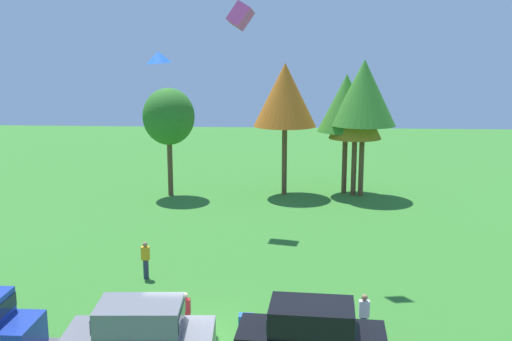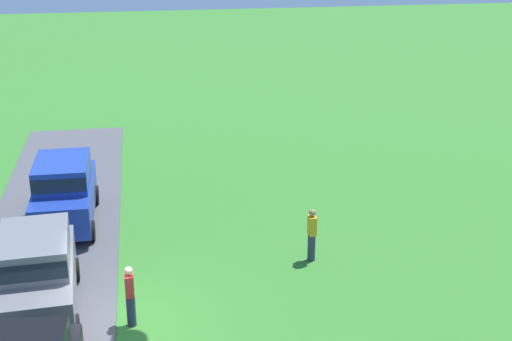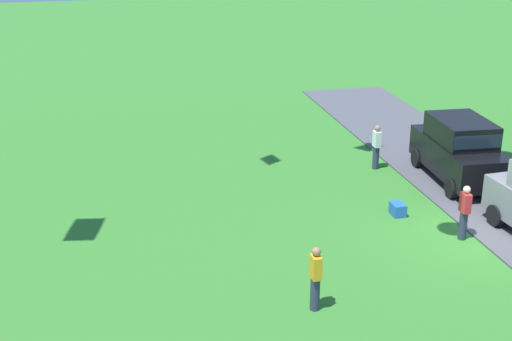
{
  "view_description": "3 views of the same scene",
  "coord_description": "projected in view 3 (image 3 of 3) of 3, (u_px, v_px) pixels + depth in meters",
  "views": [
    {
      "loc": [
        3.67,
        -19.25,
        10.01
      ],
      "look_at": [
        2.0,
        6.02,
        4.94
      ],
      "focal_mm": 42.0,
      "sensor_mm": 36.0,
      "label": 1
    },
    {
      "loc": [
        16.29,
        0.81,
        10.33
      ],
      "look_at": [
        -0.57,
        3.61,
        3.96
      ],
      "focal_mm": 50.0,
      "sensor_mm": 36.0,
      "label": 2
    },
    {
      "loc": [
        -17.53,
        10.6,
        9.45
      ],
      "look_at": [
        -0.24,
        6.6,
        2.78
      ],
      "focal_mm": 50.0,
      "sensor_mm": 36.0,
      "label": 3
    }
  ],
  "objects": [
    {
      "name": "person_on_lawn",
      "position": [
        315.0,
        278.0,
        17.37
      ],
      "size": [
        0.36,
        0.24,
        1.71
      ],
      "color": "#2D334C",
      "rests_on": "ground"
    },
    {
      "name": "cooler_box",
      "position": [
        398.0,
        209.0,
        22.95
      ],
      "size": [
        0.56,
        0.4,
        0.4
      ],
      "primitive_type": "cube",
      "color": "blue",
      "rests_on": "ground"
    },
    {
      "name": "ground_plane",
      "position": [
        467.0,
        236.0,
        21.55
      ],
      "size": [
        120.0,
        120.0,
        0.0
      ],
      "primitive_type": "plane",
      "color": "#337528"
    },
    {
      "name": "person_watching_sky",
      "position": [
        464.0,
        212.0,
        21.08
      ],
      "size": [
        0.36,
        0.24,
        1.71
      ],
      "color": "#2D334C",
      "rests_on": "ground"
    },
    {
      "name": "person_beside_suv",
      "position": [
        376.0,
        147.0,
        26.75
      ],
      "size": [
        0.36,
        0.24,
        1.71
      ],
      "color": "#2D334C",
      "rests_on": "ground"
    },
    {
      "name": "car_suv_near_entrance",
      "position": [
        460.0,
        147.0,
        25.37
      ],
      "size": [
        4.71,
        2.27,
        2.28
      ],
      "color": "black",
      "rests_on": "ground"
    }
  ]
}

